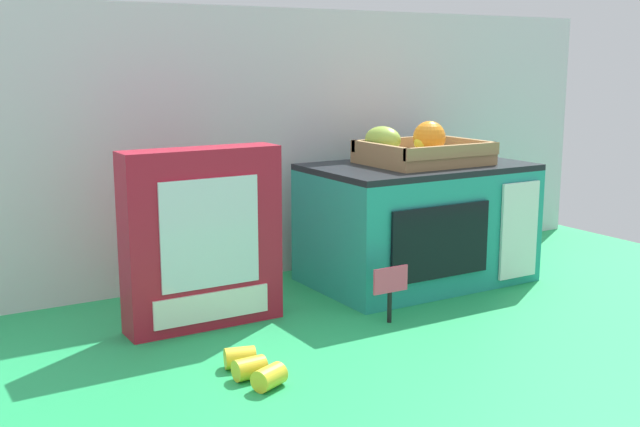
# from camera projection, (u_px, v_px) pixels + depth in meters

# --- Properties ---
(ground_plane) EXTENTS (1.70, 1.70, 0.00)m
(ground_plane) POSITION_uv_depth(u_px,v_px,m) (348.00, 292.00, 1.54)
(ground_plane) COLOR #219E54
(ground_plane) RESTS_ON ground
(display_back_panel) EXTENTS (1.61, 0.03, 0.56)m
(display_back_panel) POSITION_uv_depth(u_px,v_px,m) (295.00, 142.00, 1.66)
(display_back_panel) COLOR silver
(display_back_panel) RESTS_ON ground
(toy_microwave) EXTENTS (0.44, 0.28, 0.24)m
(toy_microwave) POSITION_uv_depth(u_px,v_px,m) (418.00, 223.00, 1.60)
(toy_microwave) COLOR teal
(toy_microwave) RESTS_ON ground
(food_groups_crate) EXTENTS (0.23, 0.19, 0.09)m
(food_groups_crate) POSITION_uv_depth(u_px,v_px,m) (421.00, 149.00, 1.57)
(food_groups_crate) COLOR #A37F51
(food_groups_crate) RESTS_ON toy_microwave
(cookie_set_box) EXTENTS (0.27, 0.07, 0.31)m
(cookie_set_box) POSITION_uv_depth(u_px,v_px,m) (203.00, 239.00, 1.32)
(cookie_set_box) COLOR #B2192D
(cookie_set_box) RESTS_ON ground
(price_sign) EXTENTS (0.07, 0.01, 0.10)m
(price_sign) POSITION_uv_depth(u_px,v_px,m) (390.00, 286.00, 1.35)
(price_sign) COLOR black
(price_sign) RESTS_ON ground
(loose_toy_banana) EXTENTS (0.06, 0.13, 0.03)m
(loose_toy_banana) POSITION_uv_depth(u_px,v_px,m) (253.00, 367.00, 1.12)
(loose_toy_banana) COLOR yellow
(loose_toy_banana) RESTS_ON ground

